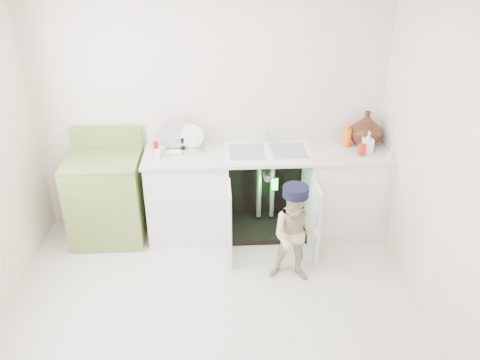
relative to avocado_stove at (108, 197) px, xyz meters
name	(u,v)px	position (x,y,z in m)	size (l,w,h in m)	color
ground	(215,309)	(1.06, -1.18, -0.46)	(3.50, 3.50, 0.00)	#BAB2A3
room_shell	(211,177)	(1.06, -1.18, 0.79)	(6.00, 5.50, 1.26)	beige
counter_run	(270,189)	(1.65, 0.03, 0.02)	(2.44, 1.02, 1.25)	white
avocado_stove	(108,197)	(0.00, 0.00, 0.00)	(0.71, 0.65, 1.10)	olive
repair_worker	(296,234)	(1.78, -0.80, 0.02)	(0.51, 0.70, 0.93)	#BFB289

